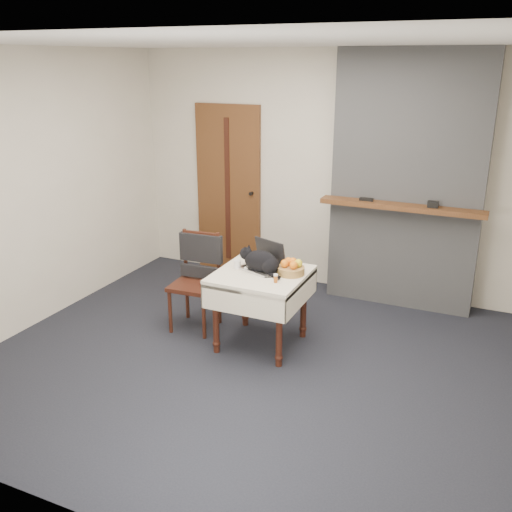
{
  "coord_description": "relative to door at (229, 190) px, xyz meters",
  "views": [
    {
      "loc": [
        1.85,
        -3.97,
        2.49
      ],
      "look_at": [
        -0.07,
        0.28,
        0.87
      ],
      "focal_mm": 40.0,
      "sensor_mm": 36.0,
      "label": 1
    }
  ],
  "objects": [
    {
      "name": "pill_bottle",
      "position": [
        1.36,
        -1.81,
        -0.26
      ],
      "size": [
        0.04,
        0.04,
        0.08
      ],
      "color": "#984912",
      "rests_on": "side_table"
    },
    {
      "name": "desk_clutter",
      "position": [
        1.32,
        -1.63,
        -0.3
      ],
      "size": [
        0.13,
        0.06,
        0.01
      ],
      "primitive_type": "cube",
      "rotation": [
        0.0,
        0.0,
        0.32
      ],
      "color": "black",
      "rests_on": "side_table"
    },
    {
      "name": "chimney",
      "position": [
        2.1,
        -0.13,
        0.3
      ],
      "size": [
        1.62,
        0.48,
        2.6
      ],
      "color": "gray",
      "rests_on": "ground"
    },
    {
      "name": "room_shell",
      "position": [
        1.2,
        -1.51,
        0.76
      ],
      "size": [
        4.52,
        4.01,
        2.61
      ],
      "color": "beige",
      "rests_on": "ground"
    },
    {
      "name": "chair",
      "position": [
        0.43,
        -1.5,
        -0.4
      ],
      "size": [
        0.45,
        0.44,
        0.93
      ],
      "rotation": [
        0.0,
        0.0,
        0.07
      ],
      "color": "#39120F",
      "rests_on": "ground"
    },
    {
      "name": "cream_jar",
      "position": [
        0.92,
        -1.63,
        -0.26
      ],
      "size": [
        0.06,
        0.06,
        0.07
      ],
      "primitive_type": "cylinder",
      "color": "white",
      "rests_on": "side_table"
    },
    {
      "name": "ground",
      "position": [
        1.2,
        -1.97,
        -1.0
      ],
      "size": [
        4.5,
        4.5,
        0.0
      ],
      "primitive_type": "plane",
      "color": "black",
      "rests_on": "ground"
    },
    {
      "name": "door",
      "position": [
        0.0,
        0.0,
        0.0
      ],
      "size": [
        0.82,
        0.1,
        2.0
      ],
      "color": "brown",
      "rests_on": "ground"
    },
    {
      "name": "fruit_basket",
      "position": [
        1.41,
        -1.57,
        -0.25
      ],
      "size": [
        0.24,
        0.24,
        0.14
      ],
      "color": "#A68843",
      "rests_on": "side_table"
    },
    {
      "name": "laptop",
      "position": [
        1.13,
        -1.54,
        -0.24
      ],
      "size": [
        0.42,
        0.39,
        0.25
      ],
      "rotation": [
        0.0,
        0.0,
        -0.35
      ],
      "color": "#B7B7BC",
      "rests_on": "side_table"
    },
    {
      "name": "side_table",
      "position": [
        1.16,
        -1.65,
        -0.41
      ],
      "size": [
        0.78,
        0.78,
        0.7
      ],
      "color": "#39120F",
      "rests_on": "ground"
    },
    {
      "name": "cat",
      "position": [
        1.15,
        -1.63,
        -0.2
      ],
      "size": [
        0.45,
        0.24,
        0.22
      ],
      "rotation": [
        0.0,
        0.0,
        -0.12
      ],
      "color": "black",
      "rests_on": "side_table"
    }
  ]
}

